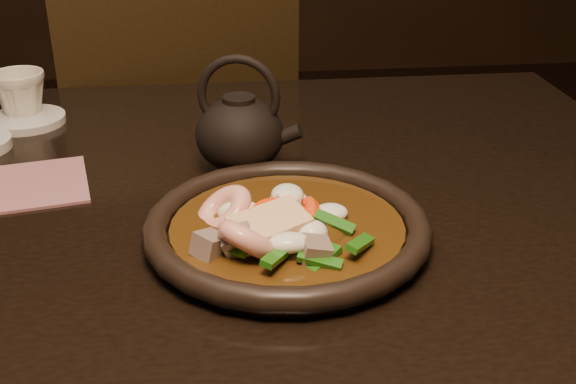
{
  "coord_description": "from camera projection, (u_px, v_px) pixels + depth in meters",
  "views": [
    {
      "loc": [
        0.21,
        -0.78,
        1.13
      ],
      "look_at": [
        0.28,
        -0.1,
        0.8
      ],
      "focal_mm": 45.0,
      "sensor_mm": 36.0,
      "label": 1
    }
  ],
  "objects": [
    {
      "name": "table",
      "position": [
        47.0,
        262.0,
        0.87
      ],
      "size": [
        1.6,
        0.9,
        0.75
      ],
      "color": "black",
      "rests_on": "floor"
    },
    {
      "name": "chair",
      "position": [
        176.0,
        155.0,
        1.52
      ],
      "size": [
        0.56,
        0.56,
        0.98
      ],
      "rotation": [
        0.0,
        0.0,
        3.38
      ],
      "color": "black",
      "rests_on": "floor"
    },
    {
      "name": "plate",
      "position": [
        287.0,
        229.0,
        0.76
      ],
      "size": [
        0.3,
        0.3,
        0.03
      ],
      "color": "black",
      "rests_on": "table"
    },
    {
      "name": "stirfry",
      "position": [
        279.0,
        226.0,
        0.75
      ],
      "size": [
        0.19,
        0.17,
        0.07
      ],
      "color": "#3C230A",
      "rests_on": "plate"
    },
    {
      "name": "saucer_right",
      "position": [
        27.0,
        120.0,
        1.08
      ],
      "size": [
        0.11,
        0.11,
        0.01
      ],
      "primitive_type": "cylinder",
      "color": "silver",
      "rests_on": "table"
    },
    {
      "name": "tea_cup",
      "position": [
        20.0,
        94.0,
        1.08
      ],
      "size": [
        0.09,
        0.08,
        0.08
      ],
      "primitive_type": "imported",
      "rotation": [
        0.0,
        0.0,
        0.12
      ],
      "color": "beige",
      "rests_on": "table"
    },
    {
      "name": "napkin",
      "position": [
        29.0,
        185.0,
        0.89
      ],
      "size": [
        0.16,
        0.16,
        0.0
      ],
      "primitive_type": "cube",
      "rotation": [
        0.0,
        0.0,
        0.2
      ],
      "color": "#975D63",
      "rests_on": "table"
    },
    {
      "name": "teapot",
      "position": [
        240.0,
        131.0,
        0.9
      ],
      "size": [
        0.14,
        0.11,
        0.15
      ],
      "rotation": [
        0.0,
        0.0,
        -0.25
      ],
      "color": "black",
      "rests_on": "table"
    }
  ]
}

